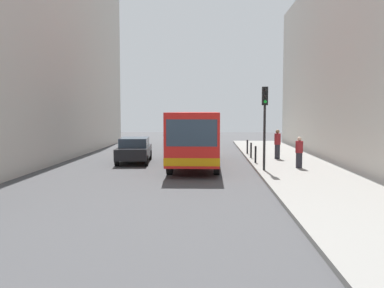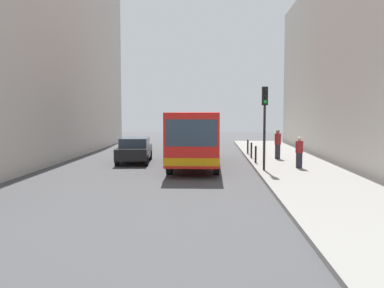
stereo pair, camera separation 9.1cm
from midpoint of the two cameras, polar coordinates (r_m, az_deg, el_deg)
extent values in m
plane|color=#424244|center=(22.49, 0.06, -3.42)|extent=(80.00, 80.00, 0.00)
cube|color=gray|center=(22.91, 13.70, -3.21)|extent=(4.40, 40.00, 0.15)
cube|color=#BCB7AD|center=(29.32, -23.21, 11.95)|extent=(7.00, 32.00, 14.18)
cube|color=red|center=(24.33, 0.41, 1.31)|extent=(2.52, 11.01, 2.50)
cube|color=orange|center=(24.40, 0.40, -0.91)|extent=(2.54, 11.03, 0.36)
cube|color=#2D3D4C|center=(18.84, -0.19, 1.49)|extent=(2.26, 0.06, 1.20)
cube|color=#2D3D4C|center=(24.81, 0.45, 2.18)|extent=(2.54, 9.41, 1.00)
cylinder|color=black|center=(20.54, 3.17, -2.76)|extent=(0.28, 1.00, 1.00)
cylinder|color=black|center=(20.64, -3.12, -2.73)|extent=(0.28, 1.00, 1.00)
cylinder|color=black|center=(28.30, 2.97, -0.80)|extent=(0.28, 1.00, 1.00)
cylinder|color=black|center=(28.37, -1.60, -0.78)|extent=(0.28, 1.00, 1.00)
cube|color=black|center=(25.67, -7.81, -1.05)|extent=(2.11, 4.52, 0.64)
cube|color=#2D3D4C|center=(25.77, -7.79, 0.26)|extent=(1.77, 2.57, 0.52)
cylinder|color=black|center=(24.14, -6.24, -2.14)|extent=(0.27, 0.65, 0.64)
cylinder|color=black|center=(24.33, -10.10, -2.14)|extent=(0.27, 0.65, 0.64)
cylinder|color=black|center=(27.12, -5.75, -1.42)|extent=(0.27, 0.65, 0.64)
cylinder|color=black|center=(27.28, -9.19, -1.42)|extent=(0.27, 0.65, 0.64)
cylinder|color=black|center=(21.31, 9.52, 0.82)|extent=(0.12, 0.12, 3.20)
cube|color=black|center=(21.29, 9.59, 6.33)|extent=(0.28, 0.24, 0.90)
sphere|color=black|center=(21.17, 9.64, 7.10)|extent=(0.16, 0.16, 0.16)
sphere|color=black|center=(21.16, 9.63, 6.35)|extent=(0.16, 0.16, 0.16)
sphere|color=green|center=(21.15, 9.62, 5.59)|extent=(0.16, 0.16, 0.16)
cylinder|color=black|center=(24.36, 8.37, -1.38)|extent=(0.11, 0.11, 0.95)
cylinder|color=black|center=(26.94, 7.79, -0.83)|extent=(0.11, 0.11, 0.95)
cylinder|color=black|center=(29.52, 7.31, -0.37)|extent=(0.11, 0.11, 0.95)
cylinder|color=#26262D|center=(22.56, 13.98, -2.14)|extent=(0.32, 0.32, 0.78)
cylinder|color=maroon|center=(22.49, 14.01, -0.38)|extent=(0.38, 0.38, 0.60)
sphere|color=beige|center=(22.46, 14.03, 0.66)|extent=(0.22, 0.22, 0.22)
cylinder|color=#26262D|center=(26.65, 11.22, -1.01)|extent=(0.32, 0.32, 0.88)
cylinder|color=maroon|center=(26.59, 11.24, 0.66)|extent=(0.38, 0.38, 0.68)
sphere|color=#8C6647|center=(26.56, 11.26, 1.64)|extent=(0.24, 0.24, 0.24)
camera|label=1|loc=(0.05, -90.12, -0.01)|focal=39.97mm
camera|label=2|loc=(0.05, 89.88, 0.01)|focal=39.97mm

